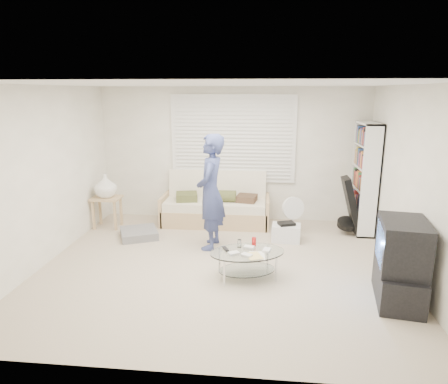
# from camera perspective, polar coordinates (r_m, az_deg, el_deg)

# --- Properties ---
(ground) EXTENTS (5.00, 5.00, 0.00)m
(ground) POSITION_cam_1_polar(r_m,az_deg,el_deg) (5.78, -0.57, -10.50)
(ground) COLOR tan
(ground) RESTS_ON ground
(room_shell) EXTENTS (5.02, 4.52, 2.51)m
(room_shell) POSITION_cam_1_polar(r_m,az_deg,el_deg) (5.78, -0.08, 6.40)
(room_shell) COLOR beige
(room_shell) RESTS_ON ground
(window_blinds) EXTENTS (2.32, 0.08, 1.62)m
(window_blinds) POSITION_cam_1_polar(r_m,az_deg,el_deg) (7.49, 1.30, 7.58)
(window_blinds) COLOR silver
(window_blinds) RESTS_ON ground
(futon_sofa) EXTENTS (1.98, 0.80, 0.97)m
(futon_sofa) POSITION_cam_1_polar(r_m,az_deg,el_deg) (7.44, -1.18, -2.16)
(futon_sofa) COLOR tan
(futon_sofa) RESTS_ON ground
(grey_floor_pillow) EXTENTS (0.78, 0.78, 0.13)m
(grey_floor_pillow) POSITION_cam_1_polar(r_m,az_deg,el_deg) (6.97, -12.06, -5.80)
(grey_floor_pillow) COLOR slate
(grey_floor_pillow) RESTS_ON ground
(side_table) EXTENTS (0.50, 0.40, 0.99)m
(side_table) POSITION_cam_1_polar(r_m,az_deg,el_deg) (7.43, -16.55, 0.54)
(side_table) COLOR tan
(side_table) RESTS_ON ground
(bookshelf) EXTENTS (0.30, 0.80, 1.91)m
(bookshelf) POSITION_cam_1_polar(r_m,az_deg,el_deg) (7.30, 19.44, 1.87)
(bookshelf) COLOR white
(bookshelf) RESTS_ON ground
(guitar_case) EXTENTS (0.40, 0.37, 0.99)m
(guitar_case) POSITION_cam_1_polar(r_m,az_deg,el_deg) (7.17, 17.64, -2.42)
(guitar_case) COLOR black
(guitar_case) RESTS_ON ground
(floor_fan) EXTENTS (0.41, 0.26, 0.66)m
(floor_fan) POSITION_cam_1_polar(r_m,az_deg,el_deg) (7.03, 9.89, -2.81)
(floor_fan) COLOR white
(floor_fan) RESTS_ON ground
(storage_bin) EXTENTS (0.49, 0.36, 0.32)m
(storage_bin) POSITION_cam_1_polar(r_m,az_deg,el_deg) (6.71, 8.86, -5.71)
(storage_bin) COLOR white
(storage_bin) RESTS_ON ground
(tv_unit) EXTENTS (0.62, 0.97, 0.99)m
(tv_unit) POSITION_cam_1_polar(r_m,az_deg,el_deg) (5.14, 23.89, -9.21)
(tv_unit) COLOR black
(tv_unit) RESTS_ON ground
(coffee_table) EXTENTS (1.12, 0.88, 0.49)m
(coffee_table) POSITION_cam_1_polar(r_m,az_deg,el_deg) (5.34, 3.37, -9.17)
(coffee_table) COLOR silver
(coffee_table) RESTS_ON ground
(standing_person) EXTENTS (0.47, 0.68, 1.80)m
(standing_person) POSITION_cam_1_polar(r_m,az_deg,el_deg) (6.16, -1.91, -0.03)
(standing_person) COLOR navy
(standing_person) RESTS_ON ground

